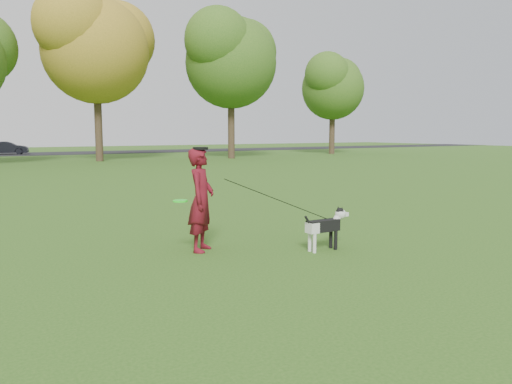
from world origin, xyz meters
TOP-DOWN VIEW (x-y plane):
  - ground at (0.00, 0.00)m, footprint 120.00×120.00m
  - road at (0.00, 40.00)m, footprint 120.00×7.00m
  - man at (-0.81, 0.58)m, footprint 0.71×0.73m
  - dog at (0.97, -0.44)m, footprint 0.93×0.19m
  - car_mid at (-0.27, 40.00)m, footprint 3.43×1.83m
  - man_held_items at (0.34, 0.04)m, footprint 2.44×1.14m
  - tree_row at (-1.43, 26.07)m, footprint 51.74×8.86m

SIDE VIEW (x-z plane):
  - ground at x=0.00m, z-range 0.00..0.00m
  - road at x=0.00m, z-range 0.00..0.02m
  - dog at x=0.97m, z-range 0.08..0.78m
  - car_mid at x=-0.27m, z-range 0.02..1.09m
  - man_held_items at x=0.34m, z-range 0.21..1.44m
  - man at x=-0.81m, z-range 0.00..1.69m
  - tree_row at x=-1.43m, z-range 1.40..13.41m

